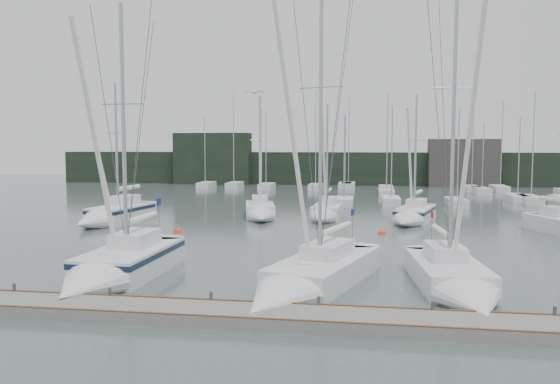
{
  "coord_description": "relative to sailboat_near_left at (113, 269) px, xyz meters",
  "views": [
    {
      "loc": [
        3.55,
        -23.26,
        6.15
      ],
      "look_at": [
        -0.8,
        5.0,
        3.67
      ],
      "focal_mm": 35.0,
      "sensor_mm": 36.0,
      "label": 1
    }
  ],
  "objects": [
    {
      "name": "buoy_c",
      "position": [
        -1.98,
        14.16,
        -0.61
      ],
      "size": [
        0.61,
        0.61,
        0.61
      ],
      "primitive_type": "sphere",
      "color": "#F83416",
      "rests_on": "ground"
    },
    {
      "name": "sailboat_mid_b",
      "position": [
        2.57,
        21.58,
        -0.07
      ],
      "size": [
        3.91,
        7.69,
        10.96
      ],
      "rotation": [
        0.0,
        0.0,
        0.22
      ],
      "color": "silver",
      "rests_on": "ground"
    },
    {
      "name": "sailboat_mid_a",
      "position": [
        -8.41,
        16.97,
        0.04
      ],
      "size": [
        3.91,
        8.91,
        11.81
      ],
      "rotation": [
        0.0,
        0.0,
        -0.14
      ],
      "color": "silver",
      "rests_on": "ground"
    },
    {
      "name": "sailboat_near_right",
      "position": [
        14.84,
        0.02,
        -0.09
      ],
      "size": [
        3.46,
        9.34,
        14.46
      ],
      "rotation": [
        0.0,
        0.0,
        0.09
      ],
      "color": "silver",
      "rests_on": "ground"
    },
    {
      "name": "ground",
      "position": [
        7.45,
        0.73,
        -0.61
      ],
      "size": [
        160.0,
        160.0,
        0.0
      ],
      "primitive_type": "plane",
      "color": "#455452",
      "rests_on": "ground"
    },
    {
      "name": "far_building_right",
      "position": [
        25.45,
        60.73,
        2.89
      ],
      "size": [
        10.0,
        3.0,
        7.0
      ],
      "primitive_type": "cube",
      "color": "#3C3A37",
      "rests_on": "ground"
    },
    {
      "name": "sailboat_near_center",
      "position": [
        8.58,
        -0.53,
        -0.1
      ],
      "size": [
        5.95,
        10.64,
        14.67
      ],
      "rotation": [
        0.0,
        0.0,
        -0.32
      ],
      "color": "silver",
      "rests_on": "ground"
    },
    {
      "name": "seagull",
      "position": [
        5.59,
        4.19,
        8.13
      ],
      "size": [
        0.93,
        0.45,
        0.19
      ],
      "rotation": [
        0.0,
        0.0,
        -0.32
      ],
      "color": "silver",
      "rests_on": "ground"
    },
    {
      "name": "dock",
      "position": [
        7.45,
        -4.27,
        -0.41
      ],
      "size": [
        24.0,
        2.0,
        0.4
      ],
      "primitive_type": "cube",
      "color": "slate",
      "rests_on": "ground"
    },
    {
      "name": "far_treeline",
      "position": [
        7.45,
        62.73,
        1.89
      ],
      "size": [
        90.0,
        4.0,
        5.0
      ],
      "primitive_type": "cube",
      "color": "black",
      "rests_on": "ground"
    },
    {
      "name": "sailboat_mid_d",
      "position": [
        14.77,
        21.09,
        -0.06
      ],
      "size": [
        4.5,
        8.2,
        10.88
      ],
      "rotation": [
        0.0,
        0.0,
        -0.28
      ],
      "color": "silver",
      "rests_on": "ground"
    },
    {
      "name": "sailboat_mid_c",
      "position": [
        7.94,
        21.65,
        -0.07
      ],
      "size": [
        2.64,
        6.84,
        10.16
      ],
      "rotation": [
        0.0,
        0.0,
        -0.06
      ],
      "color": "silver",
      "rests_on": "ground"
    },
    {
      "name": "buoy_b",
      "position": [
        12.29,
        15.62,
        -0.61
      ],
      "size": [
        0.54,
        0.54,
        0.54
      ],
      "primitive_type": "sphere",
      "color": "#F83416",
      "rests_on": "ground"
    },
    {
      "name": "far_building_left",
      "position": [
        -12.55,
        60.73,
        3.39
      ],
      "size": [
        12.0,
        3.0,
        8.0
      ],
      "primitive_type": "cube",
      "color": "black",
      "rests_on": "ground"
    },
    {
      "name": "sailboat_near_left",
      "position": [
        0.0,
        0.0,
        0.0
      ],
      "size": [
        3.22,
        9.8,
        13.57
      ],
      "rotation": [
        0.0,
        0.0,
        -0.03
      ],
      "color": "silver",
      "rests_on": "ground"
    },
    {
      "name": "mast_forest",
      "position": [
        17.14,
        45.24,
        -0.14
      ],
      "size": [
        49.61,
        27.15,
        14.74
      ],
      "color": "silver",
      "rests_on": "ground"
    }
  ]
}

